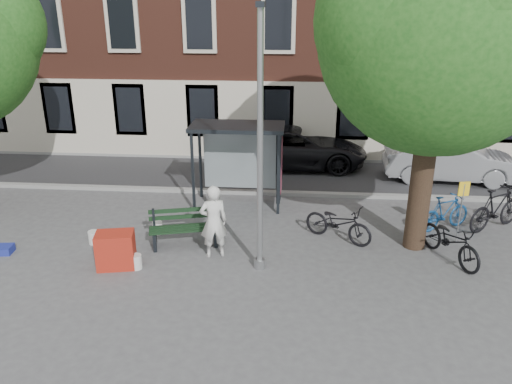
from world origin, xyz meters
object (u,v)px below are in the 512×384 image
(bike_a, at_px, (338,223))
(bike_b, at_px, (445,212))
(bike_d, at_px, (496,209))
(red_stand, at_px, (116,250))
(car_silver, at_px, (451,160))
(lamppost, at_px, (260,159))
(notice_sign, at_px, (462,200))
(bench, at_px, (185,229))
(car_dark, at_px, (295,147))
(bus_shelter, at_px, (250,146))
(bike_c, at_px, (451,240))
(painter, at_px, (214,222))

(bike_a, height_order, bike_b, bike_b)
(bike_b, distance_m, bike_d, 1.45)
(bike_b, distance_m, red_stand, 9.04)
(car_silver, bearing_deg, lamppost, 141.86)
(bike_a, bearing_deg, notice_sign, -56.75)
(bike_b, bearing_deg, bench, 74.11)
(notice_sign, bearing_deg, car_dark, 112.76)
(car_silver, xyz_separation_m, red_stand, (-9.87, -7.23, -0.32))
(bus_shelter, distance_m, bench, 3.66)
(bike_a, height_order, car_silver, car_silver)
(bike_d, relative_size, car_dark, 0.37)
(bike_b, bearing_deg, notice_sign, 160.59)
(bike_d, relative_size, car_silver, 0.44)
(lamppost, relative_size, bus_shelter, 2.14)
(bike_c, xyz_separation_m, notice_sign, (0.48, 1.03, 0.68))
(bike_d, distance_m, car_silver, 4.20)
(lamppost, bearing_deg, bus_shelter, 98.43)
(bike_b, xyz_separation_m, car_silver, (1.31, 4.34, 0.26))
(car_dark, bearing_deg, bike_b, -144.63)
(bench, bearing_deg, lamppost, -42.32)
(painter, bearing_deg, car_dark, -122.29)
(lamppost, xyz_separation_m, painter, (-1.20, 0.53, -1.83))
(bench, xyz_separation_m, car_dark, (2.83, 7.12, 0.34))
(lamppost, relative_size, car_silver, 1.30)
(bench, relative_size, notice_sign, 1.11)
(lamppost, xyz_separation_m, notice_sign, (5.19, 1.83, -1.55))
(lamppost, xyz_separation_m, red_stand, (-3.50, -0.23, -2.33))
(bus_shelter, height_order, painter, bus_shelter)
(bike_b, relative_size, bike_d, 0.83)
(car_dark, bearing_deg, lamppost, 172.35)
(bike_c, height_order, bike_d, bike_d)
(bench, xyz_separation_m, bike_b, (7.15, 1.56, 0.08))
(painter, distance_m, car_dark, 7.93)
(painter, bearing_deg, notice_sign, 173.36)
(bike_d, distance_m, car_dark, 7.90)
(car_silver, bearing_deg, bike_a, 144.66)
(car_dark, height_order, notice_sign, notice_sign)
(car_dark, height_order, car_silver, car_dark)
(bench, bearing_deg, red_stand, -151.15)
(bike_a, bearing_deg, painter, 140.95)
(bike_d, height_order, notice_sign, notice_sign)
(bike_c, relative_size, notice_sign, 1.19)
(bench, bearing_deg, painter, -47.23)
(painter, relative_size, bike_c, 0.92)
(bench, height_order, bike_a, bike_a)
(bike_b, xyz_separation_m, red_stand, (-8.56, -2.89, -0.07))
(bike_b, height_order, red_stand, bike_b)
(bike_a, height_order, bike_c, bike_c)
(bike_c, bearing_deg, car_silver, 49.96)
(bike_a, bearing_deg, bike_d, -45.25)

